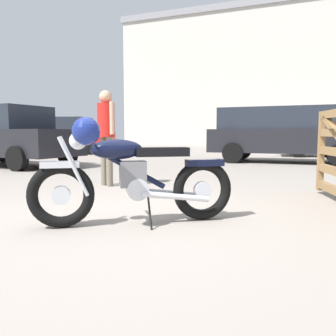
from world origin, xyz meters
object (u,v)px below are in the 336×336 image
Objects in this scene: silver_sedan_mid at (9,137)px; white_estate_far at (282,133)px; bystander at (106,128)px; dark_sedan_left at (67,135)px; pale_sedan_back at (333,136)px; vintage_motorcycle at (130,176)px.

white_estate_far is at bearing -143.60° from silver_sedan_mid.
silver_sedan_mid is at bearing 90.47° from bystander.
dark_sedan_left is 1.00× the size of silver_sedan_mid.
white_estate_far is at bearing 155.20° from dark_sedan_left.
white_estate_far is at bearing -120.12° from pale_sedan_back.
bystander is 10.99m from pale_sedan_back.
dark_sedan_left is 0.93× the size of white_estate_far.
silver_sedan_mid is 8.23m from white_estate_far.
white_estate_far reaches higher than dark_sedan_left.
silver_sedan_mid is (-5.88, 4.85, 0.34)m from vintage_motorcycle.
white_estate_far reaches higher than pale_sedan_back.
dark_sedan_left is at bearing 68.13° from bystander.
silver_sedan_mid is (-4.41, 2.56, -0.18)m from bystander.
white_estate_far reaches higher than bystander.
vintage_motorcycle is 8.67m from white_estate_far.
white_estate_far is (-1.97, -3.59, 0.10)m from pale_sedan_back.
white_estate_far is (9.53, -2.34, 0.10)m from dark_sedan_left.
vintage_motorcycle is 0.41× the size of dark_sedan_left.
silver_sedan_mid is at bearing -150.00° from white_estate_far.
dark_sedan_left is at bearing -84.19° from vintage_motorcycle.
silver_sedan_mid is at bearing -143.45° from pale_sedan_back.
pale_sedan_back is at bearing 64.69° from white_estate_far.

